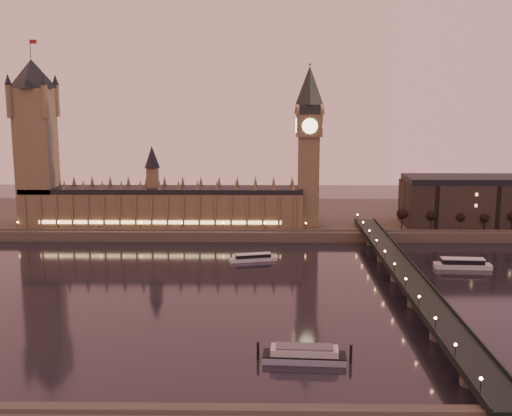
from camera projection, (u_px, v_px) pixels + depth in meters
The scene contains 13 objects.
ground at pixel (209, 292), 298.55m from camera, with size 700.00×700.00×0.00m, color black.
far_embankment at pixel (270, 218), 459.96m from camera, with size 560.00×130.00×6.00m, color #423D35.
palace_of_westminster at pixel (162, 202), 414.27m from camera, with size 180.00×26.62×52.00m.
victoria_tower at pixel (35, 133), 407.51m from camera, with size 31.68×31.68×118.00m.
big_ben at pixel (309, 137), 405.48m from camera, with size 17.68×17.68×104.00m.
westminster_bridge at pixel (406, 281), 296.34m from camera, with size 13.20×260.00×15.30m.
bare_tree_0 at pixel (403, 217), 401.64m from camera, with size 5.83×5.83×11.85m.
bare_tree_1 at pixel (430, 217), 401.41m from camera, with size 5.83×5.83×11.85m.
bare_tree_2 at pixel (458, 217), 401.18m from camera, with size 5.83×5.83×11.85m.
bare_tree_3 at pixel (485, 217), 400.95m from camera, with size 5.83×5.83×11.85m.
cruise_boat_a at pixel (253, 258), 352.95m from camera, with size 26.68×11.72×4.17m.
cruise_boat_b at pixel (463, 264), 338.22m from camera, with size 29.76×9.13×5.42m.
moored_barge at pixel (304, 354), 220.92m from camera, with size 33.02×9.82×6.06m.
Camera 1 is at (26.05, -286.49, 91.64)m, focal length 45.00 mm.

